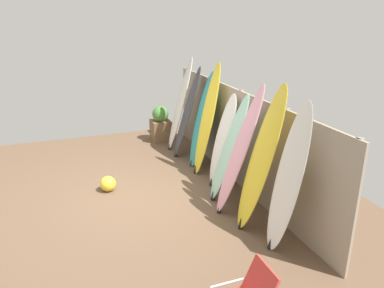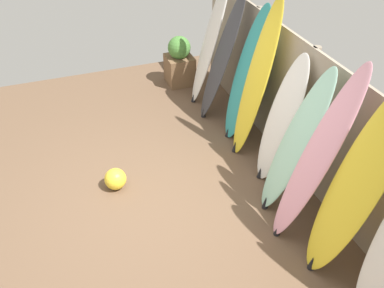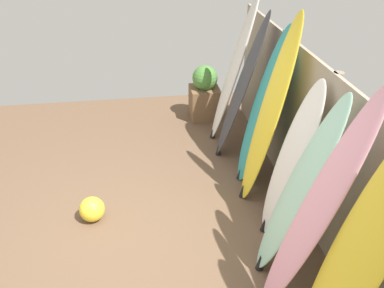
{
  "view_description": "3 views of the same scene",
  "coord_description": "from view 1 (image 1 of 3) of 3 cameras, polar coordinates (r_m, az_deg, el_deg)",
  "views": [
    {
      "loc": [
        5.96,
        -1.14,
        3.16
      ],
      "look_at": [
        0.24,
        0.99,
        0.97
      ],
      "focal_mm": 35.0,
      "sensor_mm": 36.0,
      "label": 1
    },
    {
      "loc": [
        3.85,
        -0.9,
        3.85
      ],
      "look_at": [
        -0.01,
        0.5,
        0.78
      ],
      "focal_mm": 40.0,
      "sensor_mm": 36.0,
      "label": 2
    },
    {
      "loc": [
        3.51,
        0.15,
        3.18
      ],
      "look_at": [
        -0.18,
        0.69,
        1.05
      ],
      "focal_mm": 40.0,
      "sensor_mm": 36.0,
      "label": 3
    }
  ],
  "objects": [
    {
      "name": "surfboard_yellow_7",
      "position": [
        5.56,
        10.45,
        -2.37
      ],
      "size": [
        0.62,
        0.71,
        2.22
      ],
      "color": "yellow",
      "rests_on": "ground"
    },
    {
      "name": "ground",
      "position": [
        6.84,
        -8.62,
        -8.07
      ],
      "size": [
        7.68,
        7.68,
        0.0
      ],
      "primitive_type": "plane",
      "color": "brown"
    },
    {
      "name": "beach_ball",
      "position": [
        7.11,
        -12.68,
        -5.92
      ],
      "size": [
        0.29,
        0.29,
        0.29
      ],
      "primitive_type": "sphere",
      "color": "yellow",
      "rests_on": "ground"
    },
    {
      "name": "surfboard_charcoal_1",
      "position": [
        8.33,
        -0.8,
        4.73
      ],
      "size": [
        0.66,
        0.73,
        2.04
      ],
      "color": "#38383D",
      "rests_on": "ground"
    },
    {
      "name": "fence_back",
      "position": [
        7.1,
        7.01,
        1.0
      ],
      "size": [
        6.08,
        0.11,
        1.8
      ],
      "color": "gray",
      "rests_on": "ground"
    },
    {
      "name": "planter_box",
      "position": [
        9.57,
        -4.8,
        2.98
      ],
      "size": [
        0.48,
        0.47,
        0.9
      ],
      "color": "brown",
      "rests_on": "ground"
    },
    {
      "name": "surfboard_white_4",
      "position": [
        6.94,
        4.67,
        0.38
      ],
      "size": [
        0.54,
        0.53,
        1.76
      ],
      "color": "white",
      "rests_on": "ground"
    },
    {
      "name": "surfboard_white_8",
      "position": [
        5.16,
        14.46,
        -5.29
      ],
      "size": [
        0.52,
        0.53,
        2.11
      ],
      "color": "white",
      "rests_on": "ground"
    },
    {
      "name": "surfboard_white_0",
      "position": [
        8.79,
        -1.82,
        6.01
      ],
      "size": [
        0.47,
        0.69,
        2.18
      ],
      "color": "white",
      "rests_on": "ground"
    },
    {
      "name": "surfboard_teal_2",
      "position": [
        7.8,
        1.53,
        3.57
      ],
      "size": [
        0.58,
        0.6,
        2.01
      ],
      "color": "teal",
      "rests_on": "ground"
    },
    {
      "name": "surfboard_pink_6",
      "position": [
        5.99,
        7.26,
        -1.05
      ],
      "size": [
        0.47,
        0.81,
        2.12
      ],
      "color": "pink",
      "rests_on": "ground"
    },
    {
      "name": "surfboard_yellow_3",
      "position": [
        7.41,
        2.28,
        3.61
      ],
      "size": [
        0.49,
        0.62,
        2.25
      ],
      "color": "yellow",
      "rests_on": "ground"
    },
    {
      "name": "surfboard_seafoam_5",
      "position": [
        6.41,
        5.65,
        -0.77
      ],
      "size": [
        0.59,
        0.74,
        1.88
      ],
      "color": "#9ED6BC",
      "rests_on": "ground"
    }
  ]
}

